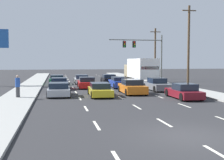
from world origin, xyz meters
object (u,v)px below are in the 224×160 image
car_navy (59,84)px  car_black (109,79)px  car_blue (119,83)px  utility_pole_far (155,53)px  utility_pole_mid (189,45)px  pedestrian_near_corner (18,86)px  car_silver (59,90)px  car_gray (157,85)px  car_orange (132,87)px  car_maroon (184,92)px  box_truck (140,70)px  traffic_signal_mast (140,48)px  car_white (81,79)px  car_yellow (100,90)px  car_green (57,80)px  car_red (87,83)px

car_navy → car_black: (6.73, 6.63, 0.00)m
car_blue → utility_pole_far: utility_pole_far is taller
car_black → car_blue: bearing=-89.0°
utility_pole_mid → utility_pole_far: (0.22, 12.94, -0.67)m
utility_pole_mid → pedestrian_near_corner: bearing=-154.5°
car_silver → car_gray: size_ratio=0.92×
car_orange → car_maroon: 5.40m
car_blue → box_truck: (3.49, 3.37, 1.38)m
traffic_signal_mast → utility_pole_mid: bearing=-66.0°
car_gray → car_white: bearing=122.8°
traffic_signal_mast → box_truck: bearing=-106.9°
car_silver → car_navy: bearing=89.2°
car_orange → utility_pole_mid: (9.08, 7.15, 4.45)m
car_yellow → utility_pole_far: bearing=59.7°
car_green → utility_pole_mid: 17.54m
car_navy → car_yellow: (3.44, -7.13, -0.03)m
car_blue → utility_pole_mid: (8.98, 0.91, 4.49)m
car_silver → car_red: size_ratio=1.00×
car_silver → car_orange: size_ratio=0.90×
car_blue → car_white: bearing=118.9°
utility_pole_far → traffic_signal_mast: bearing=-130.4°
car_gray → car_maroon: (-0.07, -6.59, -0.03)m
car_blue → car_orange: bearing=-90.9°
car_maroon → car_yellow: bearing=156.1°
car_red → traffic_signal_mast: traffic_signal_mast is taller
utility_pole_far → utility_pole_mid: bearing=-91.0°
car_white → car_black: (3.66, -0.74, 0.03)m
box_truck → car_gray: bearing=-92.3°
car_yellow → car_green: bearing=104.3°
box_truck → car_yellow: bearing=-121.9°
car_orange → car_maroon: car_orange is taller
car_green → car_orange: size_ratio=0.99×
car_black → car_maroon: size_ratio=1.02×
utility_pole_far → pedestrian_near_corner: (-19.39, -22.08, -3.36)m
car_red → traffic_signal_mast: bearing=45.6°
car_green → box_truck: box_truck is taller
box_truck → car_gray: size_ratio=2.05×
utility_pole_mid → car_green: bearing=160.7°
car_blue → utility_pole_mid: utility_pole_mid is taller
car_white → utility_pole_mid: utility_pole_mid is taller
car_gray → car_maroon: bearing=-90.6°
car_orange → utility_pole_far: 22.45m
car_black → car_yellow: bearing=-103.4°
car_green → car_silver: (0.10, -13.45, -0.02)m
car_white → utility_pole_mid: size_ratio=0.43×
car_green → pedestrian_near_corner: 15.09m
traffic_signal_mast → car_gray: bearing=-98.9°
box_truck → car_navy: bearing=-159.1°
car_yellow → car_orange: (3.29, 1.45, 0.07)m
car_maroon → car_red: bearing=123.0°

